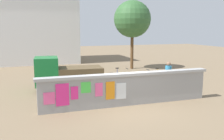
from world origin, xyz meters
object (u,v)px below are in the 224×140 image
Objects in this scene: auto_rickshaw_truck at (65,74)px; person_walking at (168,74)px; motorcycle at (128,83)px; bicycle_far at (155,78)px; bicycle_near at (120,77)px; tree_roadside at (132,19)px.

auto_rickshaw_truck is 2.29× the size of person_walking.
motorcycle is 1.11× the size of bicycle_far.
motorcycle is 1.11× the size of bicycle_near.
auto_rickshaw_truck is 2.17× the size of bicycle_far.
bicycle_far is (2.34, 1.36, -0.10)m from motorcycle.
bicycle_far is at bearing -23.13° from bicycle_near.
bicycle_near is 2.18m from bicycle_far.
auto_rickshaw_truck is at bearing 156.49° from motorcycle.
motorcycle is at bearing 160.36° from person_walking.
motorcycle is 2.24m from bicycle_near.
person_walking is at bearing -60.09° from bicycle_near.
bicycle_far is 2.19m from person_walking.
auto_rickshaw_truck is at bearing -137.83° from tree_roadside.
bicycle_far is 6.98m from tree_roadside.
tree_roadside is (2.93, 4.95, 3.75)m from bicycle_near.
bicycle_far is at bearing -0.10° from auto_rickshaw_truck.
person_walking is 8.58m from tree_roadside.
auto_rickshaw_truck is 9.22m from tree_roadside.
person_walking is at bearing -98.72° from bicycle_far.
bicycle_near and bicycle_far have the same top height.
motorcycle is 0.34× the size of tree_roadside.
bicycle_near is at bearing 13.72° from auto_rickshaw_truck.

